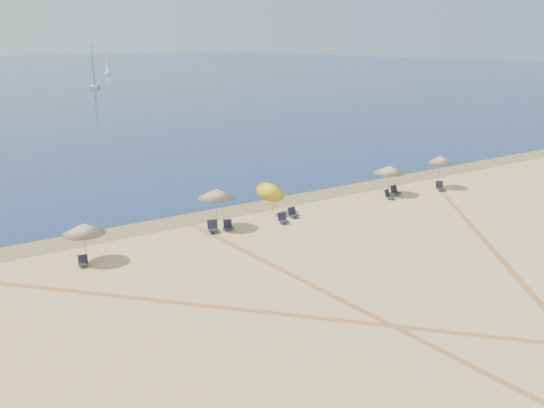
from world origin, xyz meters
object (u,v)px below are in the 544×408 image
(chair_4, at_px, (228,226))
(chair_5, at_px, (283,219))
(sailboat_1, at_px, (93,75))
(umbrella_2, at_px, (216,193))
(umbrella_1, at_px, (84,229))
(chair_8, at_px, (395,191))
(chair_3, at_px, (213,227))
(chair_7, at_px, (389,195))
(chair_9, at_px, (440,187))
(sailboat_3, at_px, (107,66))
(chair_2, at_px, (83,262))
(chair_6, at_px, (293,213))
(umbrella_5, at_px, (440,159))
(umbrella_4, at_px, (389,170))
(umbrella_3, at_px, (272,189))

(chair_4, distance_m, chair_5, 3.67)
(sailboat_1, bearing_deg, chair_5, -77.04)
(umbrella_2, bearing_deg, umbrella_1, -172.80)
(umbrella_1, height_order, chair_8, umbrella_1)
(chair_3, xyz_separation_m, chair_4, (0.98, -0.18, -0.04))
(chair_7, height_order, chair_9, chair_9)
(sailboat_1, bearing_deg, chair_8, -71.54)
(umbrella_2, height_order, chair_7, umbrella_2)
(chair_5, xyz_separation_m, sailboat_3, (45.70, 162.92, 2.17))
(umbrella_2, height_order, sailboat_1, sailboat_1)
(chair_2, height_order, chair_6, chair_6)
(umbrella_5, bearing_deg, chair_4, 179.07)
(chair_8, bearing_deg, umbrella_5, -5.01)
(chair_8, height_order, sailboat_1, sailboat_1)
(chair_5, xyz_separation_m, chair_7, (9.84, 0.35, 0.01))
(umbrella_4, bearing_deg, umbrella_2, 179.28)
(umbrella_2, xyz_separation_m, chair_5, (4.04, -1.37, -1.98))
(sailboat_1, bearing_deg, sailboat_3, 93.03)
(chair_4, height_order, chair_9, chair_9)
(chair_6, distance_m, chair_8, 9.77)
(umbrella_1, bearing_deg, umbrella_2, 7.20)
(umbrella_2, xyz_separation_m, chair_3, (-0.52, -0.40, -1.96))
(umbrella_3, relative_size, chair_6, 3.73)
(umbrella_3, distance_m, umbrella_5, 15.03)
(chair_6, distance_m, sailboat_1, 112.47)
(umbrella_4, xyz_separation_m, chair_7, (-0.77, -0.84, -1.66))
(umbrella_1, xyz_separation_m, chair_8, (23.58, 0.59, -1.57))
(umbrella_4, bearing_deg, sailboat_3, 77.76)
(chair_5, bearing_deg, chair_8, 15.43)
(chair_2, relative_size, chair_4, 0.92)
(chair_3, bearing_deg, umbrella_4, 18.41)
(umbrella_4, xyz_separation_m, sailboat_3, (35.09, 161.73, 0.49))
(chair_5, relative_size, chair_6, 1.12)
(umbrella_4, distance_m, chair_9, 4.78)
(umbrella_1, xyz_separation_m, umbrella_5, (27.94, 0.18, 0.42))
(chair_8, bearing_deg, umbrella_4, 146.88)
(umbrella_3, relative_size, chair_7, 3.02)
(umbrella_2, distance_m, sailboat_1, 112.95)
(umbrella_2, bearing_deg, sailboat_1, 75.48)
(chair_2, distance_m, chair_6, 14.14)
(chair_6, xyz_separation_m, sailboat_3, (44.42, 162.28, 2.17))
(umbrella_3, distance_m, chair_9, 14.64)
(chair_4, height_order, chair_5, chair_5)
(chair_5, relative_size, chair_9, 0.86)
(chair_4, bearing_deg, umbrella_3, 30.08)
(chair_5, bearing_deg, umbrella_1, -170.58)
(chair_3, bearing_deg, chair_5, 5.56)
(umbrella_2, relative_size, chair_7, 3.14)
(umbrella_1, xyz_separation_m, chair_7, (22.36, 0.05, -1.57))
(chair_3, xyz_separation_m, chair_8, (15.62, -0.08, -0.00))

